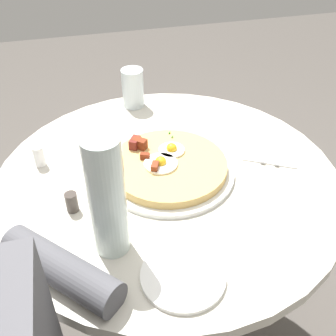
{
  "coord_description": "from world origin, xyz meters",
  "views": [
    {
      "loc": [
        0.2,
        0.77,
        1.37
      ],
      "look_at": [
        -0.0,
        -0.01,
        0.74
      ],
      "focal_mm": 43.69,
      "sensor_mm": 36.0,
      "label": 1
    }
  ],
  "objects_px": {
    "knife": "(279,146)",
    "water_bottle": "(107,198)",
    "breakfast_pizza": "(168,165)",
    "water_glass": "(133,88)",
    "dining_table": "(168,223)",
    "bread_plate": "(183,276)",
    "salt_shaker": "(39,156)",
    "fork": "(266,144)",
    "pizza_plate": "(168,171)",
    "pepper_shaker": "(72,202)"
  },
  "relations": [
    {
      "from": "knife",
      "to": "water_bottle",
      "type": "height_order",
      "value": "water_bottle"
    },
    {
      "from": "breakfast_pizza",
      "to": "water_glass",
      "type": "relative_size",
      "value": 2.43
    },
    {
      "from": "dining_table",
      "to": "knife",
      "type": "xyz_separation_m",
      "value": [
        -0.33,
        -0.04,
        0.18
      ]
    },
    {
      "from": "bread_plate",
      "to": "salt_shaker",
      "type": "height_order",
      "value": "salt_shaker"
    },
    {
      "from": "water_bottle",
      "to": "salt_shaker",
      "type": "height_order",
      "value": "water_bottle"
    },
    {
      "from": "fork",
      "to": "salt_shaker",
      "type": "bearing_deg",
      "value": -66.14
    },
    {
      "from": "dining_table",
      "to": "pizza_plate",
      "type": "height_order",
      "value": "pizza_plate"
    },
    {
      "from": "bread_plate",
      "to": "water_glass",
      "type": "height_order",
      "value": "water_glass"
    },
    {
      "from": "bread_plate",
      "to": "salt_shaker",
      "type": "bearing_deg",
      "value": -58.84
    },
    {
      "from": "dining_table",
      "to": "breakfast_pizza",
      "type": "height_order",
      "value": "breakfast_pizza"
    },
    {
      "from": "fork",
      "to": "knife",
      "type": "bearing_deg",
      "value": 90.0
    },
    {
      "from": "bread_plate",
      "to": "water_glass",
      "type": "xyz_separation_m",
      "value": [
        -0.03,
        -0.68,
        0.06
      ]
    },
    {
      "from": "dining_table",
      "to": "water_glass",
      "type": "height_order",
      "value": "water_glass"
    },
    {
      "from": "water_glass",
      "to": "pepper_shaker",
      "type": "height_order",
      "value": "water_glass"
    },
    {
      "from": "knife",
      "to": "water_glass",
      "type": "xyz_separation_m",
      "value": [
        0.34,
        -0.33,
        0.05
      ]
    },
    {
      "from": "fork",
      "to": "pepper_shaker",
      "type": "relative_size",
      "value": 3.74
    },
    {
      "from": "knife",
      "to": "water_glass",
      "type": "relative_size",
      "value": 1.49
    },
    {
      "from": "fork",
      "to": "water_glass",
      "type": "height_order",
      "value": "water_glass"
    },
    {
      "from": "pizza_plate",
      "to": "water_glass",
      "type": "bearing_deg",
      "value": -86.5
    },
    {
      "from": "bread_plate",
      "to": "fork",
      "type": "height_order",
      "value": "bread_plate"
    },
    {
      "from": "fork",
      "to": "knife",
      "type": "height_order",
      "value": "same"
    },
    {
      "from": "breakfast_pizza",
      "to": "knife",
      "type": "bearing_deg",
      "value": -174.87
    },
    {
      "from": "pizza_plate",
      "to": "salt_shaker",
      "type": "xyz_separation_m",
      "value": [
        0.31,
        -0.11,
        0.02
      ]
    },
    {
      "from": "breakfast_pizza",
      "to": "salt_shaker",
      "type": "bearing_deg",
      "value": -19.8
    },
    {
      "from": "fork",
      "to": "water_bottle",
      "type": "bearing_deg",
      "value": -31.17
    },
    {
      "from": "pepper_shaker",
      "to": "knife",
      "type": "bearing_deg",
      "value": -169.25
    },
    {
      "from": "pizza_plate",
      "to": "bread_plate",
      "type": "bearing_deg",
      "value": 80.59
    },
    {
      "from": "water_glass",
      "to": "salt_shaker",
      "type": "xyz_separation_m",
      "value": [
        0.29,
        0.25,
        -0.03
      ]
    },
    {
      "from": "fork",
      "to": "pepper_shaker",
      "type": "bearing_deg",
      "value": -46.77
    },
    {
      "from": "pizza_plate",
      "to": "salt_shaker",
      "type": "relative_size",
      "value": 5.86
    },
    {
      "from": "dining_table",
      "to": "fork",
      "type": "xyz_separation_m",
      "value": [
        -0.3,
        -0.06,
        0.18
      ]
    },
    {
      "from": "pizza_plate",
      "to": "bread_plate",
      "type": "relative_size",
      "value": 2.01
    },
    {
      "from": "breakfast_pizza",
      "to": "water_bottle",
      "type": "bearing_deg",
      "value": 50.61
    },
    {
      "from": "pepper_shaker",
      "to": "pizza_plate",
      "type": "bearing_deg",
      "value": -162.74
    },
    {
      "from": "pizza_plate",
      "to": "knife",
      "type": "height_order",
      "value": "pizza_plate"
    },
    {
      "from": "fork",
      "to": "breakfast_pizza",
      "type": "bearing_deg",
      "value": -50.82
    },
    {
      "from": "knife",
      "to": "water_glass",
      "type": "distance_m",
      "value": 0.48
    },
    {
      "from": "dining_table",
      "to": "knife",
      "type": "relative_size",
      "value": 4.82
    },
    {
      "from": "pepper_shaker",
      "to": "breakfast_pizza",
      "type": "bearing_deg",
      "value": -162.1
    },
    {
      "from": "breakfast_pizza",
      "to": "salt_shaker",
      "type": "relative_size",
      "value": 5.18
    },
    {
      "from": "dining_table",
      "to": "salt_shaker",
      "type": "distance_m",
      "value": 0.39
    },
    {
      "from": "knife",
      "to": "pepper_shaker",
      "type": "distance_m",
      "value": 0.58
    },
    {
      "from": "dining_table",
      "to": "pizza_plate",
      "type": "relative_size",
      "value": 2.6
    },
    {
      "from": "pizza_plate",
      "to": "knife",
      "type": "bearing_deg",
      "value": -174.41
    },
    {
      "from": "water_glass",
      "to": "knife",
      "type": "bearing_deg",
      "value": 136.28
    },
    {
      "from": "fork",
      "to": "salt_shaker",
      "type": "xyz_separation_m",
      "value": [
        0.6,
        -0.07,
        0.02
      ]
    },
    {
      "from": "fork",
      "to": "water_glass",
      "type": "bearing_deg",
      "value": -104.8
    },
    {
      "from": "fork",
      "to": "salt_shaker",
      "type": "relative_size",
      "value": 3.16
    },
    {
      "from": "pizza_plate",
      "to": "pepper_shaker",
      "type": "bearing_deg",
      "value": 17.26
    },
    {
      "from": "dining_table",
      "to": "water_glass",
      "type": "distance_m",
      "value": 0.44
    }
  ]
}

